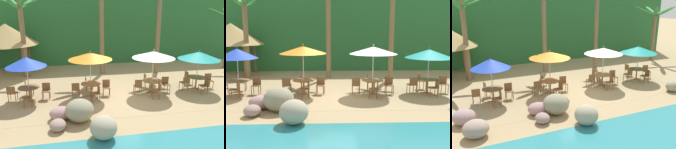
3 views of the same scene
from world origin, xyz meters
TOP-DOWN VIEW (x-y plane):
  - ground_plane at (0.00, 0.00)m, footprint 120.00×120.00m
  - terrace_deck at (0.00, 0.00)m, footprint 18.00×5.20m
  - foliage_backdrop at (0.00, 9.00)m, footprint 28.00×2.40m
  - rock_seawall at (-3.01, -2.85)m, footprint 17.46×3.17m
  - umbrella_blue at (-4.74, 0.27)m, footprint 2.03×2.03m
  - dining_table_blue at (-4.74, 0.27)m, footprint 1.10×1.10m
  - chair_blue_seaward at (-3.88, 0.35)m, footprint 0.43×0.43m
  - chair_blue_inland at (-4.95, 1.10)m, footprint 0.48×0.48m
  - chair_blue_left at (-5.59, 0.23)m, footprint 0.45×0.45m
  - chair_blue_right at (-4.59, -0.57)m, footprint 0.45×0.45m
  - umbrella_orange at (-1.47, 0.28)m, footprint 2.34×2.34m
  - dining_table_orange at (-1.47, 0.28)m, footprint 1.10×1.10m
  - chair_orange_seaward at (-0.62, 0.29)m, footprint 0.46×0.46m
  - chair_orange_inland at (-1.59, 1.13)m, footprint 0.44×0.43m
  - chair_orange_left at (-2.32, 0.18)m, footprint 0.42×0.43m
  - chair_orange_right at (-1.25, -0.55)m, footprint 0.49×0.48m
  - umbrella_white at (2.04, 0.14)m, footprint 2.38×2.38m
  - dining_table_white at (2.04, 0.14)m, footprint 1.10×1.10m
  - chair_white_seaward at (2.90, 0.19)m, footprint 0.44×0.45m
  - chair_white_inland at (2.01, 1.00)m, footprint 0.46×0.45m
  - chair_white_left at (1.19, 0.11)m, footprint 0.45×0.46m
  - chair_white_right at (2.03, -0.71)m, footprint 0.48×0.47m
  - umbrella_teal at (4.94, 0.32)m, footprint 2.41×2.41m
  - dining_table_teal at (4.94, 0.32)m, footprint 1.10×1.10m
  - chair_teal_seaward at (5.79, 0.34)m, footprint 0.45×0.46m
  - chair_teal_inland at (4.87, 1.17)m, footprint 0.44×0.43m
  - chair_teal_left at (4.10, 0.14)m, footprint 0.46×0.47m
  - chair_teal_right at (4.98, -0.54)m, footprint 0.45×0.44m
  - palm_tree_nearest at (-5.65, 4.82)m, footprint 3.77×3.52m
  - palm_tree_second at (-0.19, 4.72)m, footprint 2.89×2.85m
  - palm_tree_third at (3.89, 4.14)m, footprint 2.73×2.53m
  - palapa_hut at (-7.04, 6.00)m, footprint 4.47×4.47m

SIDE VIEW (x-z plane):
  - ground_plane at x=0.00m, z-range 0.00..0.00m
  - terrace_deck at x=0.00m, z-range 0.00..0.01m
  - rock_seawall at x=-3.01m, z-range -0.10..0.86m
  - chair_blue_seaward at x=-3.88m, z-range 0.08..0.95m
  - chair_blue_inland at x=-4.95m, z-range 0.08..0.95m
  - chair_blue_left at x=-5.59m, z-range 0.08..0.95m
  - chair_blue_right at x=-4.59m, z-range 0.08..0.95m
  - chair_orange_seaward at x=-0.62m, z-range 0.08..0.95m
  - chair_orange_inland at x=-1.59m, z-range 0.08..0.95m
  - chair_orange_left at x=-2.32m, z-range 0.08..0.95m
  - chair_orange_right at x=-1.25m, z-range 0.08..0.95m
  - chair_white_seaward at x=2.90m, z-range 0.08..0.95m
  - chair_white_inland at x=2.01m, z-range 0.08..0.95m
  - chair_white_left at x=1.19m, z-range 0.08..0.95m
  - chair_white_right at x=2.03m, z-range 0.08..0.95m
  - chair_teal_seaward at x=5.79m, z-range 0.08..0.95m
  - chair_teal_inland at x=4.87m, z-range 0.08..0.95m
  - chair_teal_left at x=4.10m, z-range 0.08..0.95m
  - chair_teal_right at x=4.98m, z-range 0.08..0.95m
  - dining_table_blue at x=-4.74m, z-range 0.24..0.98m
  - dining_table_orange at x=-1.47m, z-range 0.24..0.98m
  - dining_table_white at x=2.04m, z-range 0.24..0.98m
  - dining_table_teal at x=4.94m, z-range 0.24..0.98m
  - umbrella_teal at x=4.94m, z-range 0.86..3.25m
  - umbrella_blue at x=-4.74m, z-range 0.87..3.32m
  - umbrella_white at x=2.04m, z-range 0.97..3.52m
  - umbrella_orange at x=-1.47m, z-range 0.98..3.55m
  - palapa_hut at x=-7.04m, z-range 1.09..4.79m
  - foliage_backdrop at x=0.00m, z-range 0.00..6.00m
  - palm_tree_nearest at x=-5.65m, z-range 1.04..6.71m
  - palm_tree_third at x=3.89m, z-range 0.99..7.45m
  - palm_tree_second at x=-0.19m, z-range 1.18..8.09m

